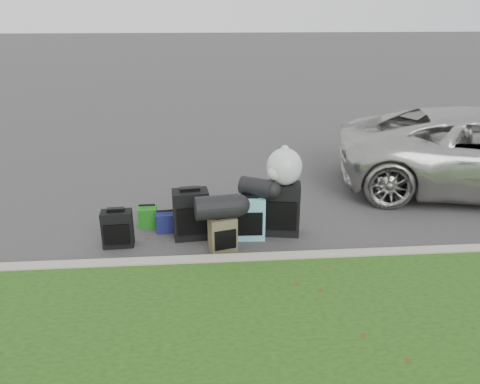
{
  "coord_description": "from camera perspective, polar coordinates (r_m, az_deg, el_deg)",
  "views": [
    {
      "loc": [
        -0.61,
        -6.15,
        3.06
      ],
      "look_at": [
        -0.1,
        0.2,
        0.55
      ],
      "focal_mm": 35.0,
      "sensor_mm": 36.0,
      "label": 1
    }
  ],
  "objects": [
    {
      "name": "ground",
      "position": [
        6.9,
        0.96,
        -4.84
      ],
      "size": [
        120.0,
        120.0,
        0.0
      ],
      "primitive_type": "plane",
      "color": "#383535",
      "rests_on": "ground"
    },
    {
      "name": "tote_green",
      "position": [
        7.13,
        -11.17,
        -3.0
      ],
      "size": [
        0.28,
        0.22,
        0.31
      ],
      "primitive_type": "cube",
      "rotation": [
        0.0,
        0.0,
        0.03
      ],
      "color": "#1E7419",
      "rests_on": "ground"
    },
    {
      "name": "tote_navy",
      "position": [
        6.94,
        -9.05,
        -3.66
      ],
      "size": [
        0.28,
        0.23,
        0.29
      ],
      "primitive_type": "cube",
      "rotation": [
        0.0,
        0.0,
        0.09
      ],
      "color": "#161D4F",
      "rests_on": "ground"
    },
    {
      "name": "suitcase_teal",
      "position": [
        6.6,
        1.15,
        -3.16
      ],
      "size": [
        0.45,
        0.28,
        0.62
      ],
      "primitive_type": "cube",
      "rotation": [
        0.0,
        0.0,
        -0.05
      ],
      "color": "#5BA4B4",
      "rests_on": "ground"
    },
    {
      "name": "duffel_left",
      "position": [
        6.11,
        -2.77,
        -1.84
      ],
      "size": [
        0.62,
        0.39,
        0.31
      ],
      "primitive_type": "cylinder",
      "rotation": [
        0.0,
        1.57,
        0.14
      ],
      "color": "black",
      "rests_on": "suitcase_olive"
    },
    {
      "name": "suitcase_olive",
      "position": [
        6.28,
        -2.13,
        -5.17
      ],
      "size": [
        0.4,
        0.31,
        0.49
      ],
      "primitive_type": "cube",
      "rotation": [
        0.0,
        0.0,
        0.26
      ],
      "color": "#49442D",
      "rests_on": "ground"
    },
    {
      "name": "duffel_right",
      "position": [
        6.48,
        2.08,
        0.59
      ],
      "size": [
        0.53,
        0.46,
        0.26
      ],
      "primitive_type": "cylinder",
      "rotation": [
        0.0,
        1.57,
        -0.53
      ],
      "color": "black",
      "rests_on": "suitcase_teal"
    },
    {
      "name": "suitcase_small_black",
      "position": [
        6.61,
        -14.7,
        -4.35
      ],
      "size": [
        0.42,
        0.25,
        0.51
      ],
      "primitive_type": "cube",
      "rotation": [
        0.0,
        0.0,
        0.05
      ],
      "color": "black",
      "rests_on": "ground"
    },
    {
      "name": "suitcase_large_black_right",
      "position": [
        6.72,
        5.09,
        -2.05
      ],
      "size": [
        0.56,
        0.39,
        0.77
      ],
      "primitive_type": "cube",
      "rotation": [
        0.0,
        0.0,
        -0.16
      ],
      "color": "black",
      "rests_on": "ground"
    },
    {
      "name": "curb",
      "position": [
        5.99,
        1.9,
        -8.43
      ],
      "size": [
        120.0,
        0.18,
        0.15
      ],
      "primitive_type": "cube",
      "color": "#9E937F",
      "rests_on": "ground"
    },
    {
      "name": "trash_bag",
      "position": [
        6.49,
        5.43,
        3.09
      ],
      "size": [
        0.5,
        0.5,
        0.5
      ],
      "primitive_type": "sphere",
      "color": "silver",
      "rests_on": "suitcase_large_black_right"
    },
    {
      "name": "suitcase_large_black_left",
      "position": [
        6.62,
        -6.0,
        -2.73
      ],
      "size": [
        0.52,
        0.35,
        0.71
      ],
      "primitive_type": "cube",
      "rotation": [
        0.0,
        0.0,
        0.1
      ],
      "color": "black",
      "rests_on": "ground"
    }
  ]
}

